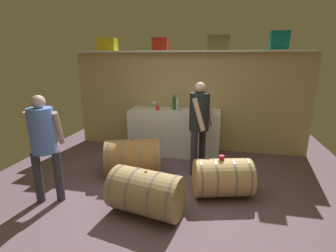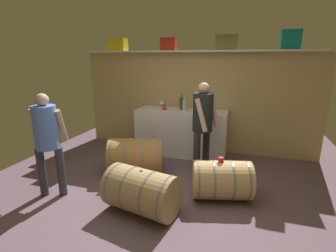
# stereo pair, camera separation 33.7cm
# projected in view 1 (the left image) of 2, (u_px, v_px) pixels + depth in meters

# --- Properties ---
(ground_plane) EXTENTS (6.22, 7.92, 0.02)m
(ground_plane) POSITION_uv_depth(u_px,v_px,m) (172.00, 185.00, 4.04)
(ground_plane) COLOR #634C58
(back_wall_panel) EXTENTS (5.02, 0.10, 2.09)m
(back_wall_panel) POSITION_uv_depth(u_px,v_px,m) (187.00, 102.00, 5.43)
(back_wall_panel) COLOR tan
(back_wall_panel) RESTS_ON ground
(high_shelf_board) EXTENTS (4.62, 0.40, 0.03)m
(high_shelf_board) POSITION_uv_depth(u_px,v_px,m) (187.00, 51.00, 5.01)
(high_shelf_board) COLOR silver
(high_shelf_board) RESTS_ON back_wall_panel
(toolcase_yellow) EXTENTS (0.38, 0.27, 0.26)m
(toolcase_yellow) POSITION_uv_depth(u_px,v_px,m) (108.00, 45.00, 5.31)
(toolcase_yellow) COLOR yellow
(toolcase_yellow) RESTS_ON high_shelf_board
(toolcase_red) EXTENTS (0.32, 0.24, 0.25)m
(toolcase_red) POSITION_uv_depth(u_px,v_px,m) (160.00, 44.00, 5.09)
(toolcase_red) COLOR red
(toolcase_red) RESTS_ON high_shelf_board
(toolcase_olive) EXTENTS (0.42, 0.28, 0.28)m
(toolcase_olive) POSITION_uv_depth(u_px,v_px,m) (218.00, 43.00, 4.85)
(toolcase_olive) COLOR olive
(toolcase_olive) RESTS_ON high_shelf_board
(toolcase_teal) EXTENTS (0.33, 0.22, 0.34)m
(toolcase_teal) POSITION_uv_depth(u_px,v_px,m) (279.00, 40.00, 4.63)
(toolcase_teal) COLOR #117B81
(toolcase_teal) RESTS_ON high_shelf_board
(work_cabinet) EXTENTS (1.86, 0.66, 0.94)m
(work_cabinet) POSITION_uv_depth(u_px,v_px,m) (175.00, 132.00, 5.26)
(work_cabinet) COLOR white
(work_cabinet) RESTS_ON ground
(wine_bottle_clear) EXTENTS (0.07, 0.07, 0.29)m
(wine_bottle_clear) POSITION_uv_depth(u_px,v_px,m) (178.00, 104.00, 5.04)
(wine_bottle_clear) COLOR #B7BEBD
(wine_bottle_clear) RESTS_ON work_cabinet
(wine_bottle_green) EXTENTS (0.07, 0.07, 0.32)m
(wine_bottle_green) POSITION_uv_depth(u_px,v_px,m) (174.00, 102.00, 5.15)
(wine_bottle_green) COLOR #2F5435
(wine_bottle_green) RESTS_ON work_cabinet
(wine_bottle_amber) EXTENTS (0.07, 0.07, 0.32)m
(wine_bottle_amber) POSITION_uv_depth(u_px,v_px,m) (196.00, 106.00, 4.78)
(wine_bottle_amber) COLOR brown
(wine_bottle_amber) RESTS_ON work_cabinet
(wine_glass) EXTENTS (0.09, 0.09, 0.14)m
(wine_glass) POSITION_uv_depth(u_px,v_px,m) (154.00, 103.00, 5.36)
(wine_glass) COLOR white
(wine_glass) RESTS_ON work_cabinet
(red_funnel) EXTENTS (0.11, 0.11, 0.13)m
(red_funnel) POSITION_uv_depth(u_px,v_px,m) (158.00, 107.00, 5.13)
(red_funnel) COLOR red
(red_funnel) RESTS_ON work_cabinet
(wine_barrel_near) EXTENTS (0.93, 0.74, 0.57)m
(wine_barrel_near) POSITION_uv_depth(u_px,v_px,m) (222.00, 177.00, 3.65)
(wine_barrel_near) COLOR tan
(wine_barrel_near) RESTS_ON ground
(wine_barrel_far) EXTENTS (1.06, 0.87, 0.64)m
(wine_barrel_far) POSITION_uv_depth(u_px,v_px,m) (133.00, 157.00, 4.30)
(wine_barrel_far) COLOR #A17039
(wine_barrel_far) RESTS_ON ground
(wine_barrel_flank) EXTENTS (1.03, 0.75, 0.59)m
(wine_barrel_flank) POSITION_uv_depth(u_px,v_px,m) (146.00, 192.00, 3.22)
(wine_barrel_flank) COLOR #9E8352
(wine_barrel_flank) RESTS_ON ground
(tasting_cup) EXTENTS (0.08, 0.08, 0.06)m
(tasting_cup) POSITION_uv_depth(u_px,v_px,m) (222.00, 157.00, 3.57)
(tasting_cup) COLOR red
(tasting_cup) RESTS_ON wine_barrel_near
(winemaker_pouring) EXTENTS (0.49, 0.44, 1.51)m
(winemaker_pouring) POSITION_uv_depth(u_px,v_px,m) (43.00, 138.00, 3.34)
(winemaker_pouring) COLOR #34343D
(winemaker_pouring) RESTS_ON ground
(visitor_tasting) EXTENTS (0.45, 0.52, 1.59)m
(visitor_tasting) POSITION_uv_depth(u_px,v_px,m) (199.00, 119.00, 4.24)
(visitor_tasting) COLOR #2A2938
(visitor_tasting) RESTS_ON ground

